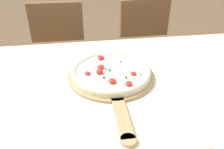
{
  "coord_description": "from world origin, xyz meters",
  "views": [
    {
      "loc": [
        -0.18,
        -0.75,
        1.31
      ],
      "look_at": [
        -0.06,
        0.05,
        0.81
      ],
      "focal_mm": 38.0,
      "sensor_mm": 36.0,
      "label": 1
    }
  ],
  "objects": [
    {
      "name": "chair_right",
      "position": [
        0.33,
        0.84,
        0.51
      ],
      "size": [
        0.43,
        0.43,
        0.88
      ],
      "rotation": [
        0.0,
        0.0,
        0.09
      ],
      "color": "brown",
      "rests_on": "ground_plane"
    },
    {
      "name": "pizza",
      "position": [
        -0.06,
        0.08,
        0.8
      ],
      "size": [
        0.33,
        0.33,
        0.04
      ],
      "color": "beige",
      "rests_on": "pizza_peel"
    },
    {
      "name": "chair_left",
      "position": [
        -0.34,
        0.84,
        0.51
      ],
      "size": [
        0.41,
        0.41,
        0.88
      ],
      "rotation": [
        0.0,
        0.0,
        -0.03
      ],
      "color": "brown",
      "rests_on": "ground_plane"
    },
    {
      "name": "pizza_peel",
      "position": [
        -0.06,
        0.06,
        0.78
      ],
      "size": [
        0.36,
        0.57,
        0.01
      ],
      "color": "tan",
      "rests_on": "towel_cloth"
    },
    {
      "name": "dining_table",
      "position": [
        0.0,
        0.0,
        0.67
      ],
      "size": [
        1.43,
        1.01,
        0.77
      ],
      "color": "brown",
      "rests_on": "ground_plane"
    },
    {
      "name": "towel_cloth",
      "position": [
        0.0,
        0.0,
        0.77
      ],
      "size": [
        1.35,
        0.93,
        0.0
      ],
      "color": "silver",
      "rests_on": "dining_table"
    }
  ]
}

